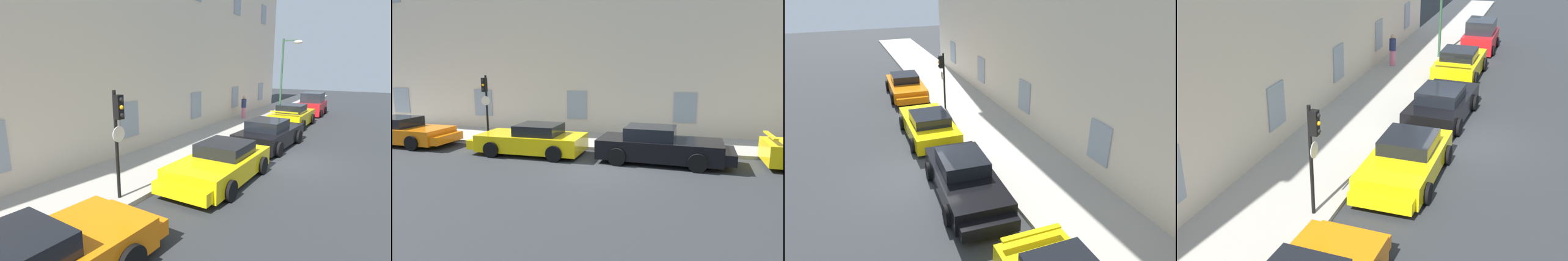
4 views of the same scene
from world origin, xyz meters
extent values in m
plane|color=#2B2D30|center=(0.00, 0.00, 0.00)|extent=(80.00, 80.00, 0.00)
cube|color=#A8A399|center=(0.00, 4.20, 0.07)|extent=(60.00, 3.50, 0.14)
cube|color=beige|center=(0.00, 8.10, 6.90)|extent=(35.08, 4.30, 13.79)
cube|color=#8C99A3|center=(-2.81, 5.92, 1.60)|extent=(1.10, 0.06, 1.50)
cube|color=#8C99A3|center=(2.81, 5.92, 1.60)|extent=(1.10, 0.06, 1.50)
cube|color=#8C99A3|center=(8.42, 5.92, 1.60)|extent=(1.10, 0.06, 1.50)
cube|color=#8C99A3|center=(14.03, 5.92, 1.60)|extent=(1.10, 0.06, 1.50)
cube|color=#8C99A3|center=(8.42, 5.92, 8.10)|extent=(1.10, 0.06, 1.50)
cube|color=#8C99A3|center=(14.03, 5.92, 8.10)|extent=(1.10, 0.06, 1.50)
cube|color=black|center=(-10.39, 1.53, 1.06)|extent=(1.84, 1.65, 0.44)
cube|color=orange|center=(-8.12, 1.42, 0.43)|extent=(1.41, 1.87, 0.36)
cylinder|color=black|center=(-8.65, 2.43, 0.33)|extent=(0.67, 0.27, 0.66)
cube|color=yellow|center=(-3.43, 1.25, 0.51)|extent=(4.37, 2.07, 0.68)
cube|color=black|center=(-3.10, 1.24, 1.06)|extent=(1.76, 1.63, 0.43)
cube|color=yellow|center=(-5.34, 1.28, 0.42)|extent=(1.33, 1.86, 0.37)
cylinder|color=black|center=(-4.79, 0.28, 0.32)|extent=(0.64, 0.25, 0.64)
cylinder|color=black|center=(-4.75, 2.27, 0.32)|extent=(0.64, 0.25, 0.64)
cylinder|color=black|center=(-2.10, 0.23, 0.32)|extent=(0.64, 0.25, 0.64)
cylinder|color=black|center=(-2.07, 2.22, 0.32)|extent=(0.64, 0.25, 0.64)
cube|color=black|center=(1.81, 1.19, 0.53)|extent=(4.70, 2.21, 0.73)
cube|color=black|center=(1.46, 1.21, 1.13)|extent=(1.93, 1.65, 0.47)
cube|color=black|center=(3.82, 1.07, 0.44)|extent=(1.48, 1.86, 0.40)
cylinder|color=black|center=(3.28, 2.07, 0.33)|extent=(0.68, 0.28, 0.66)
cylinder|color=black|center=(3.17, 0.14, 0.33)|extent=(0.68, 0.28, 0.66)
cylinder|color=black|center=(0.44, 2.24, 0.33)|extent=(0.68, 0.28, 0.66)
cylinder|color=black|center=(0.33, 0.31, 0.33)|extent=(0.68, 0.28, 0.66)
cube|color=yellow|center=(7.72, 1.54, 0.55)|extent=(4.38, 2.02, 0.78)
cube|color=black|center=(7.40, 1.54, 1.19)|extent=(1.77, 1.58, 0.50)
cube|color=yellow|center=(9.64, 1.51, 0.46)|extent=(1.33, 1.81, 0.43)
cube|color=yellow|center=(5.72, 1.57, 1.16)|extent=(0.19, 1.65, 0.06)
cylinder|color=black|center=(9.09, 2.49, 0.34)|extent=(0.68, 0.25, 0.68)
cylinder|color=black|center=(9.06, 0.54, 0.34)|extent=(0.68, 0.25, 0.68)
cylinder|color=black|center=(6.39, 2.53, 0.34)|extent=(0.68, 0.25, 0.68)
cylinder|color=black|center=(6.36, 0.59, 0.34)|extent=(0.68, 0.25, 0.68)
cube|color=red|center=(13.30, 1.33, 0.57)|extent=(3.64, 1.71, 0.94)
cube|color=#1E232B|center=(13.30, 1.33, 1.40)|extent=(2.19, 1.50, 0.73)
cylinder|color=black|center=(14.39, 2.18, 0.29)|extent=(0.57, 0.20, 0.57)
cylinder|color=black|center=(14.39, 0.49, 0.29)|extent=(0.57, 0.20, 0.57)
cylinder|color=black|center=(12.21, 2.18, 0.29)|extent=(0.57, 0.20, 0.57)
cylinder|color=black|center=(12.21, 0.48, 0.29)|extent=(0.57, 0.20, 0.57)
cylinder|color=black|center=(-6.48, 2.98, 1.68)|extent=(0.10, 0.10, 3.08)
cube|color=black|center=(-6.48, 2.84, 2.77)|extent=(0.22, 0.20, 0.66)
sphere|color=black|center=(-6.48, 2.73, 2.98)|extent=(0.12, 0.12, 0.12)
sphere|color=orange|center=(-6.48, 2.73, 2.77)|extent=(0.12, 0.12, 0.12)
sphere|color=black|center=(-6.48, 2.73, 2.56)|extent=(0.12, 0.12, 0.12)
cylinder|color=white|center=(-6.48, 2.88, 2.02)|extent=(0.44, 0.02, 0.44)
cylinder|color=#2D5138|center=(10.54, 3.16, 2.96)|extent=(0.14, 0.14, 5.64)
cube|color=#2D5138|center=(10.54, 2.61, 5.63)|extent=(0.08, 1.10, 0.08)
ellipsoid|color=#EAE5C6|center=(10.54, 2.11, 5.50)|extent=(0.44, 0.60, 0.28)
cylinder|color=pink|center=(8.13, 5.09, 0.53)|extent=(0.33, 0.33, 0.78)
cylinder|color=navy|center=(8.13, 5.09, 1.22)|extent=(0.41, 0.41, 0.60)
sphere|color=tan|center=(8.13, 5.09, 1.64)|extent=(0.22, 0.22, 0.22)
camera|label=1|loc=(-12.44, -3.13, 3.87)|focal=28.13mm
camera|label=2|loc=(2.36, -12.06, 3.54)|focal=32.08mm
camera|label=3|loc=(12.08, -2.38, 7.22)|focal=33.56mm
camera|label=4|loc=(-17.96, -2.52, 7.82)|focal=49.85mm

